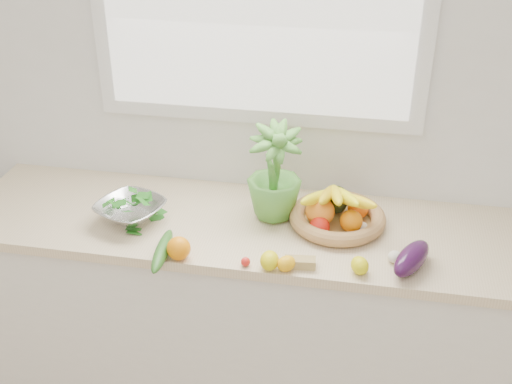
% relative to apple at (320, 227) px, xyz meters
% --- Properties ---
extents(back_wall, '(4.50, 0.02, 2.70)m').
position_rel_apple_xyz_m(back_wall, '(-0.30, 0.34, 0.41)').
color(back_wall, white).
rests_on(back_wall, ground).
extents(counter_cabinet, '(2.20, 0.58, 0.86)m').
position_rel_apple_xyz_m(counter_cabinet, '(-0.30, 0.04, -0.51)').
color(counter_cabinet, silver).
rests_on(counter_cabinet, ground).
extents(countertop, '(2.24, 0.62, 0.04)m').
position_rel_apple_xyz_m(countertop, '(-0.30, 0.04, -0.06)').
color(countertop, beige).
rests_on(countertop, counter_cabinet).
extents(orange_loose, '(0.10, 0.10, 0.09)m').
position_rel_apple_xyz_m(orange_loose, '(-0.47, -0.24, 0.00)').
color(orange_loose, orange).
rests_on(orange_loose, countertop).
extents(lemon_a, '(0.07, 0.08, 0.07)m').
position_rel_apple_xyz_m(lemon_a, '(-0.15, -0.24, -0.01)').
color(lemon_a, yellow).
rests_on(lemon_a, countertop).
extents(lemon_b, '(0.09, 0.09, 0.06)m').
position_rel_apple_xyz_m(lemon_b, '(-0.09, -0.24, -0.01)').
color(lemon_b, '#FAAE0D').
rests_on(lemon_b, countertop).
extents(lemon_c, '(0.09, 0.09, 0.06)m').
position_rel_apple_xyz_m(lemon_c, '(0.16, -0.21, -0.01)').
color(lemon_c, yellow).
rests_on(lemon_c, countertop).
extents(apple, '(0.09, 0.09, 0.08)m').
position_rel_apple_xyz_m(apple, '(0.00, 0.00, 0.00)').
color(apple, red).
rests_on(apple, countertop).
extents(ginger, '(0.11, 0.06, 0.03)m').
position_rel_apple_xyz_m(ginger, '(-0.05, -0.21, -0.02)').
color(ginger, tan).
rests_on(ginger, countertop).
extents(garlic_a, '(0.07, 0.07, 0.04)m').
position_rel_apple_xyz_m(garlic_a, '(0.15, 0.05, -0.02)').
color(garlic_a, silver).
rests_on(garlic_a, countertop).
extents(garlic_b, '(0.07, 0.07, 0.05)m').
position_rel_apple_xyz_m(garlic_b, '(-0.01, -0.02, -0.01)').
color(garlic_b, beige).
rests_on(garlic_b, countertop).
extents(garlic_c, '(0.07, 0.07, 0.04)m').
position_rel_apple_xyz_m(garlic_c, '(0.28, -0.12, -0.02)').
color(garlic_c, silver).
rests_on(garlic_c, countertop).
extents(eggplant, '(0.17, 0.24, 0.09)m').
position_rel_apple_xyz_m(eggplant, '(0.33, -0.15, 0.01)').
color(eggplant, '#2D0D33').
rests_on(eggplant, countertop).
extents(cucumber, '(0.07, 0.27, 0.05)m').
position_rel_apple_xyz_m(cucumber, '(-0.54, -0.24, -0.01)').
color(cucumber, '#1F5519').
rests_on(cucumber, countertop).
extents(radish, '(0.04, 0.04, 0.03)m').
position_rel_apple_xyz_m(radish, '(-0.23, -0.24, -0.02)').
color(radish, red).
rests_on(radish, countertop).
extents(potted_herb, '(0.25, 0.25, 0.37)m').
position_rel_apple_xyz_m(potted_herb, '(-0.19, 0.10, 0.16)').
color(potted_herb, '#4F9636').
rests_on(potted_herb, countertop).
extents(fruit_basket, '(0.43, 0.43, 0.19)m').
position_rel_apple_xyz_m(fruit_basket, '(0.06, 0.09, 0.01)').
color(fruit_basket, tan).
rests_on(fruit_basket, countertop).
extents(colander_with_spinach, '(0.32, 0.32, 0.13)m').
position_rel_apple_xyz_m(colander_with_spinach, '(-0.73, -0.03, 0.03)').
color(colander_with_spinach, white).
rests_on(colander_with_spinach, countertop).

